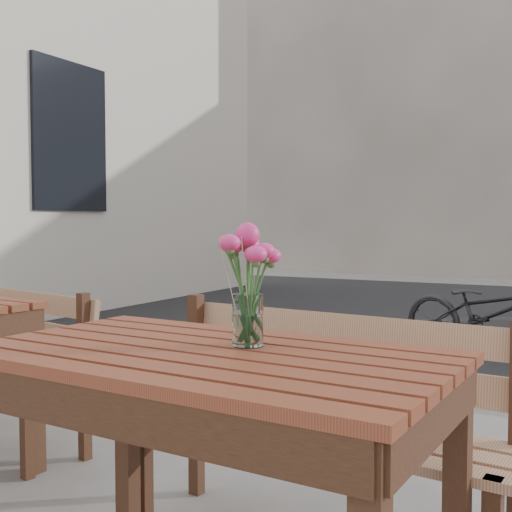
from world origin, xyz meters
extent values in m
cube|color=black|center=(-4.98, 4.50, 2.20)|extent=(0.06, 1.20, 1.80)
cube|color=gray|center=(0.00, 3.00, 0.06)|extent=(30.00, 0.25, 0.12)
cube|color=gray|center=(-3.00, 14.00, 4.00)|extent=(8.00, 3.00, 8.00)
cube|color=brown|center=(-0.24, 0.12, 0.79)|extent=(1.35, 0.84, 0.03)
cube|color=black|center=(-0.82, 0.48, 0.39)|extent=(0.07, 0.07, 0.78)
cube|color=black|center=(0.37, 0.41, 0.39)|extent=(0.07, 0.07, 0.78)
cube|color=#96694D|center=(-0.17, 0.66, 0.45)|extent=(1.44, 0.51, 0.03)
cube|color=#96694D|center=(-0.15, 0.87, 0.68)|extent=(1.41, 0.16, 0.38)
cube|color=black|center=(-0.82, 0.56, 0.23)|extent=(0.05, 0.05, 0.46)
cube|color=black|center=(-0.79, 0.88, 0.43)|extent=(0.05, 0.05, 0.86)
cylinder|color=white|center=(-0.18, 0.22, 0.88)|extent=(0.09, 0.09, 0.15)
cylinder|color=#366F31|center=(-0.18, 0.22, 0.96)|extent=(0.05, 0.05, 0.30)
cube|color=black|center=(-1.58, 0.74, 0.38)|extent=(0.07, 0.07, 0.77)
cube|color=#96694D|center=(-2.09, 1.13, 0.65)|extent=(1.32, 0.31, 0.37)
cube|color=black|center=(-1.56, 0.65, 0.22)|extent=(0.06, 0.06, 0.44)
cube|color=black|center=(-1.49, 0.95, 0.41)|extent=(0.06, 0.06, 0.82)
imported|color=black|center=(-0.09, 4.24, 0.40)|extent=(1.62, 1.00, 0.80)
camera|label=1|loc=(0.69, -1.36, 1.16)|focal=45.00mm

